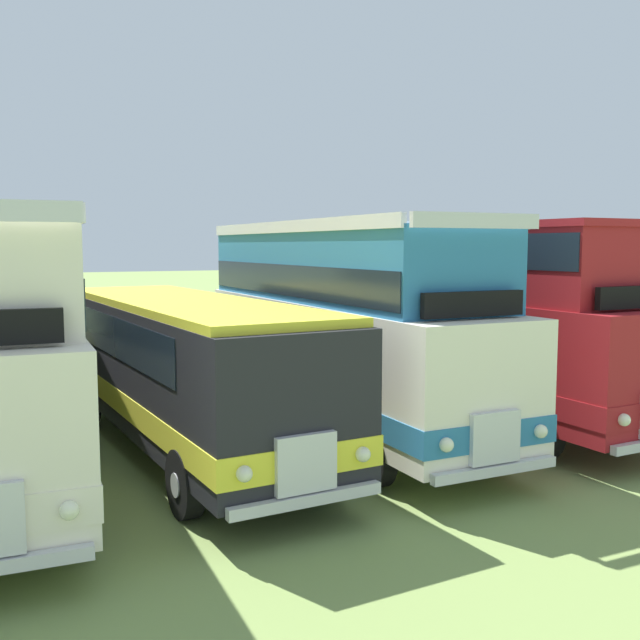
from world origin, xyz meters
TOP-DOWN VIEW (x-y plane):
  - bus_sixth_in_row at (5.16, 0.10)m, footprint 3.10×10.36m
  - bus_seventh_in_row at (8.60, 0.08)m, footprint 2.64×10.19m
  - bus_eighth_in_row at (12.03, -0.00)m, footprint 2.82×10.08m

SIDE VIEW (x-z plane):
  - bus_sixth_in_row at x=5.16m, z-range 0.26..3.25m
  - bus_seventh_in_row at x=8.60m, z-range 0.10..4.62m
  - bus_eighth_in_row at x=12.03m, z-range 0.22..4.71m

